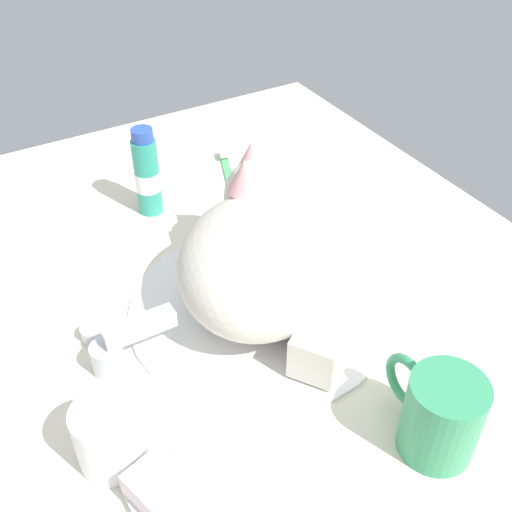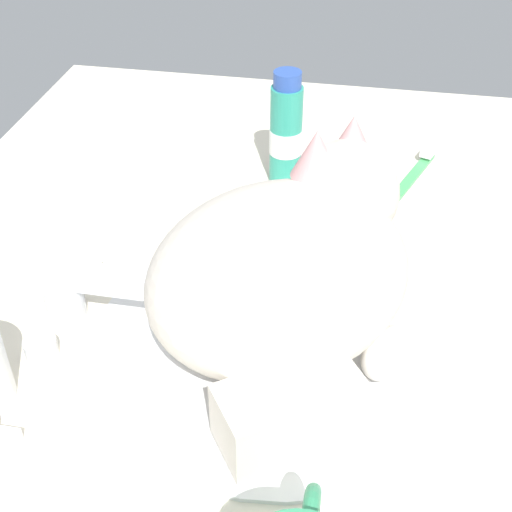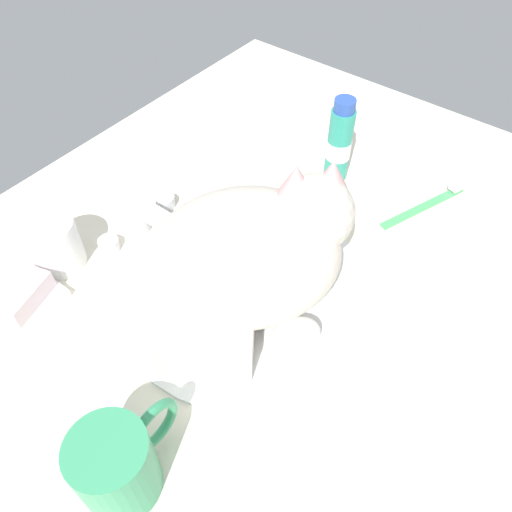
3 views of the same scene
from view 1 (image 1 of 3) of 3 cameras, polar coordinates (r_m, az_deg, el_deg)
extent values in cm
cube|color=silver|center=(78.80, 0.36, -5.62)|extent=(110.00, 82.50, 3.00)
cylinder|color=white|center=(77.48, 0.37, -4.62)|extent=(32.57, 32.57, 0.81)
cylinder|color=silver|center=(71.59, -13.43, -9.08)|extent=(3.60, 3.60, 3.62)
cube|color=silver|center=(70.21, -10.62, -6.40)|extent=(2.00, 8.22, 2.00)
cylinder|color=silver|center=(68.71, -11.77, -12.61)|extent=(2.80, 2.80, 1.80)
cylinder|color=silver|center=(76.02, -14.70, -6.81)|extent=(2.80, 2.80, 1.80)
ellipsoid|color=beige|center=(72.78, 0.39, -0.60)|extent=(29.88, 29.47, 13.29)
sphere|color=beige|center=(77.59, 0.47, 5.59)|extent=(13.18, 13.18, 9.35)
ellipsoid|color=white|center=(77.21, 0.22, 3.60)|extent=(7.96, 7.85, 5.14)
cone|color=#DB9E9E|center=(73.97, -1.06, 7.40)|extent=(5.93, 5.93, 4.21)
cone|color=#DB9E9E|center=(77.51, -0.45, 9.00)|extent=(5.93, 5.93, 4.21)
cube|color=beige|center=(70.33, 6.47, -7.20)|extent=(10.26, 11.66, 5.15)
ellipsoid|color=white|center=(77.99, 7.52, -1.97)|extent=(6.60, 6.37, 4.64)
cylinder|color=#389966|center=(63.83, 16.63, -13.93)|extent=(7.53, 7.53, 9.16)
torus|color=#389966|center=(65.75, 13.67, -11.10)|extent=(6.13, 1.00, 6.13)
cylinder|color=white|center=(62.88, -13.26, -15.70)|extent=(6.66, 6.66, 7.16)
cube|color=white|center=(61.63, -8.07, -21.51)|extent=(9.00, 6.40, 1.20)
cube|color=silver|center=(59.94, -8.25, -20.59)|extent=(8.11, 6.59, 2.72)
cylinder|color=teal|center=(92.47, -9.91, 7.14)|extent=(3.63, 3.63, 11.73)
cylinder|color=white|center=(92.78, -9.87, 6.83)|extent=(3.70, 3.70, 2.93)
cylinder|color=#2D51AD|center=(89.14, -10.39, 10.83)|extent=(3.09, 3.09, 1.80)
cube|color=#4CB266|center=(101.38, -2.45, 7.18)|extent=(15.03, 6.61, 0.80)
cube|color=white|center=(106.70, -2.94, 9.42)|extent=(2.57, 2.12, 0.80)
camera|label=2|loc=(0.36, 50.78, 8.26)|focal=49.36mm
camera|label=3|loc=(0.57, 48.82, 26.83)|focal=36.32mm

